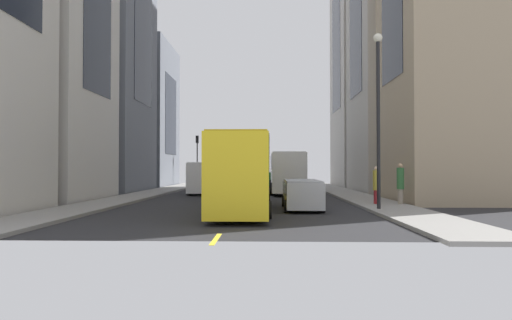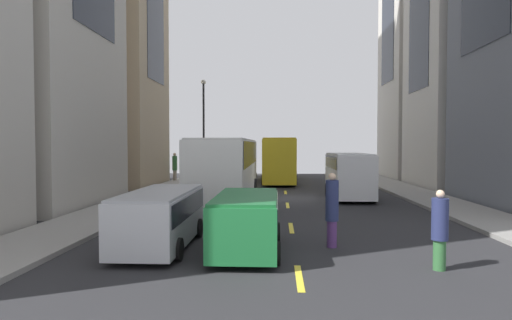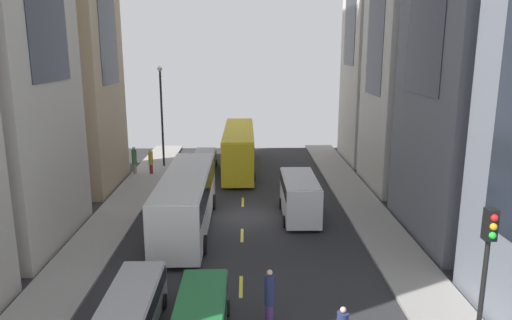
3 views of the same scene
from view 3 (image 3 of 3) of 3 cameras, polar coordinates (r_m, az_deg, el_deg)
name	(u,v)px [view 3 (image 3 of 3)]	position (r m, az deg, el deg)	size (l,w,h in m)	color
ground_plane	(242,217)	(30.37, -1.61, -6.76)	(42.70, 42.70, 0.00)	#28282B
sidewalk_west	(115,217)	(31.44, -16.34, -6.46)	(2.82, 44.00, 0.15)	gray
sidewalk_east	(369,215)	(31.30, 13.18, -6.36)	(2.82, 44.00, 0.15)	gray
lane_stripe_2	(241,287)	(22.12, -1.79, -14.69)	(0.16, 2.00, 0.01)	yellow
lane_stripe_3	(242,235)	(27.57, -1.65, -8.86)	(0.16, 2.00, 0.01)	yellow
lane_stripe_4	(243,202)	(33.21, -1.57, -4.99)	(0.16, 2.00, 0.01)	yellow
lane_stripe_5	(243,179)	(38.96, -1.51, -2.25)	(0.16, 2.00, 0.01)	yellow
lane_stripe_6	(244,162)	(44.77, -1.47, -0.21)	(0.16, 2.00, 0.01)	yellow
lane_stripe_7	(244,149)	(50.63, -1.43, 1.35)	(0.16, 2.00, 0.01)	yellow
city_bus_white	(186,196)	(28.10, -8.21, -4.24)	(2.80, 11.32, 3.35)	silver
streetcar_yellow	(239,146)	(41.50, -2.04, 1.71)	(2.70, 12.83, 3.59)	yellow
delivery_van_white	(300,194)	(29.97, 5.17, -4.03)	(2.25, 5.52, 2.58)	white
car_green_0	(202,311)	(18.54, -6.43, -17.29)	(1.93, 4.22, 1.64)	#1E7238
car_silver_1	(205,160)	(41.85, -6.09, 0.03)	(1.96, 4.67, 1.52)	#B7BABF
car_silver_2	(133,305)	(19.28, -14.33, -16.25)	(1.92, 4.78, 1.69)	#B7BABF
pedestrian_crossing_near	(134,160)	(41.00, -14.15, 0.06)	(0.40, 0.40, 2.26)	gray
pedestrian_walking_far	(270,295)	(18.99, 1.61, -15.68)	(0.39, 0.39, 2.23)	#593372
pedestrian_crossing_mid	(151,161)	(40.74, -12.31, -0.06)	(0.37, 0.37, 2.09)	maroon
traffic_light_near_corner	(485,270)	(15.25, 25.42, -11.67)	(0.32, 0.44, 5.91)	black
streetlamp_near	(162,107)	(42.58, -11.09, 6.12)	(0.44, 0.44, 8.65)	black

